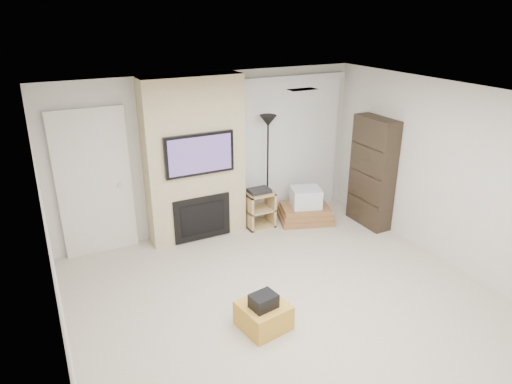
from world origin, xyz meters
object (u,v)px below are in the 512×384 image
floor_lamp (268,139)px  box_stack (305,208)px  ottoman (263,315)px  av_stand (259,207)px  bookshelf (372,173)px

floor_lamp → box_stack: floor_lamp is taller
ottoman → floor_lamp: bearing=60.9°
av_stand → bookshelf: 1.92m
ottoman → box_stack: 2.91m
ottoman → floor_lamp: 3.05m
ottoman → floor_lamp: floor_lamp is taller
floor_lamp → av_stand: floor_lamp is taller
bookshelf → box_stack: bearing=147.6°
av_stand → box_stack: av_stand is taller
floor_lamp → bookshelf: 1.78m
av_stand → bookshelf: bearing=-23.4°
ottoman → bookshelf: bookshelf is taller
box_stack → ottoman: bearing=-131.9°
av_stand → box_stack: bearing=-11.6°
av_stand → box_stack: 0.82m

